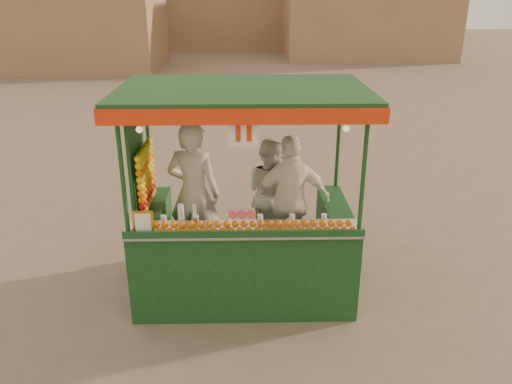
{
  "coord_description": "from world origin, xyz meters",
  "views": [
    {
      "loc": [
        0.18,
        -6.0,
        3.68
      ],
      "look_at": [
        0.3,
        -0.26,
        1.37
      ],
      "focal_mm": 35.67,
      "sensor_mm": 36.0,
      "label": 1
    }
  ],
  "objects_px": {
    "vendor_right": "(291,201)",
    "vendor_left": "(194,193)",
    "juice_cart": "(238,233)",
    "vendor_middle": "(271,193)"
  },
  "relations": [
    {
      "from": "juice_cart",
      "to": "vendor_middle",
      "type": "distance_m",
      "value": 0.89
    },
    {
      "from": "vendor_left",
      "to": "vendor_right",
      "type": "relative_size",
      "value": 1.1
    },
    {
      "from": "vendor_left",
      "to": "vendor_middle",
      "type": "bearing_deg",
      "value": -142.97
    },
    {
      "from": "vendor_right",
      "to": "juice_cart",
      "type": "bearing_deg",
      "value": 15.7
    },
    {
      "from": "vendor_left",
      "to": "vendor_right",
      "type": "height_order",
      "value": "vendor_left"
    },
    {
      "from": "vendor_middle",
      "to": "juice_cart",
      "type": "bearing_deg",
      "value": 113.1
    },
    {
      "from": "vendor_right",
      "to": "vendor_middle",
      "type": "bearing_deg",
      "value": -69.14
    },
    {
      "from": "vendor_right",
      "to": "vendor_left",
      "type": "bearing_deg",
      "value": -8.86
    },
    {
      "from": "vendor_middle",
      "to": "vendor_right",
      "type": "bearing_deg",
      "value": 169.86
    },
    {
      "from": "vendor_left",
      "to": "vendor_middle",
      "type": "distance_m",
      "value": 1.09
    }
  ]
}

